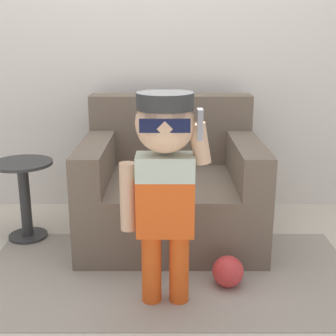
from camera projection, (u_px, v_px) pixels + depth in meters
The scene contains 7 objects.
ground_plane at pixel (143, 240), 2.88m from camera, with size 10.00×10.00×0.00m, color beige.
wall_back at pixel (145, 22), 3.15m from camera, with size 10.00×0.05×2.60m.
armchair at pixel (170, 189), 2.90m from camera, with size 1.06×0.91×0.84m.
person_child at pixel (164, 168), 2.04m from camera, with size 0.40×0.30×0.99m.
side_table at pixel (24, 193), 2.83m from camera, with size 0.36×0.36×0.49m.
rug at pixel (168, 273), 2.47m from camera, with size 1.97×1.01×0.01m.
toy_ball at pixel (227, 271), 2.34m from camera, with size 0.16×0.16×0.16m.
Camera 1 is at (0.15, -2.64, 1.22)m, focal length 50.00 mm.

